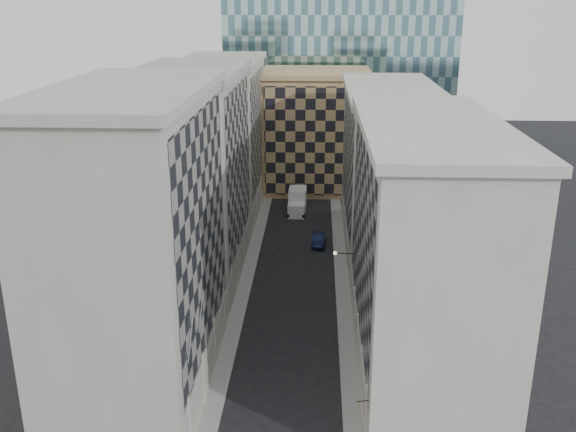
% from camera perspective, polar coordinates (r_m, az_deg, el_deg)
% --- Properties ---
extents(sidewalk_west, '(1.50, 100.00, 0.15)m').
position_cam_1_polar(sidewalk_west, '(70.18, -3.80, -5.96)').
color(sidewalk_west, gray).
rests_on(sidewalk_west, ground).
extents(sidewalk_east, '(1.50, 100.00, 0.15)m').
position_cam_1_polar(sidewalk_east, '(69.83, 4.84, -6.12)').
color(sidewalk_east, gray).
rests_on(sidewalk_east, ground).
extents(bldg_left_a, '(10.80, 22.80, 23.70)m').
position_cam_1_polar(bldg_left_a, '(49.45, -13.03, -2.59)').
color(bldg_left_a, '#A49E93').
rests_on(bldg_left_a, ground).
extents(bldg_left_b, '(10.80, 22.80, 22.70)m').
position_cam_1_polar(bldg_left_b, '(69.96, -8.33, 3.62)').
color(bldg_left_b, gray).
rests_on(bldg_left_b, ground).
extents(bldg_left_c, '(10.80, 22.80, 21.70)m').
position_cam_1_polar(bldg_left_c, '(91.17, -5.76, 6.97)').
color(bldg_left_c, '#A49E93').
rests_on(bldg_left_c, ground).
extents(bldg_right_a, '(10.80, 26.80, 20.70)m').
position_cam_1_polar(bldg_right_a, '(52.63, 11.84, -2.93)').
color(bldg_right_a, '#B3AEA4').
rests_on(bldg_right_a, ground).
extents(bldg_right_b, '(10.80, 28.80, 19.70)m').
position_cam_1_polar(bldg_right_b, '(78.25, 8.89, 4.11)').
color(bldg_right_b, '#B3AEA4').
rests_on(bldg_right_b, ground).
extents(tan_block, '(16.80, 14.80, 18.80)m').
position_cam_1_polar(tan_block, '(103.12, 2.45, 7.65)').
color(tan_block, tan).
rests_on(tan_block, ground).
extents(church_tower, '(7.20, 7.20, 51.50)m').
position_cam_1_polar(church_tower, '(115.30, 1.58, 17.62)').
color(church_tower, '#2F2924').
rests_on(church_tower, ground).
extents(flagpoles_left, '(0.10, 6.33, 2.33)m').
position_cam_1_polar(flagpoles_left, '(45.51, -8.19, -9.54)').
color(flagpoles_left, gray).
rests_on(flagpoles_left, ground).
extents(bracket_lamp, '(1.98, 0.36, 0.36)m').
position_cam_1_polar(bracket_lamp, '(61.85, 4.38, -3.31)').
color(bracket_lamp, black).
rests_on(bracket_lamp, ground).
extents(box_truck, '(2.61, 6.11, 3.32)m').
position_cam_1_polar(box_truck, '(92.43, 0.82, 1.21)').
color(box_truck, white).
rests_on(box_truck, ground).
extents(dark_car, '(1.77, 4.43, 1.43)m').
position_cam_1_polar(dark_car, '(80.42, 2.74, -2.11)').
color(dark_car, '#0F1537').
rests_on(dark_car, ground).
extents(shop_sign, '(0.90, 0.79, 0.88)m').
position_cam_1_polar(shop_sign, '(44.54, 6.41, -16.47)').
color(shop_sign, black).
rests_on(shop_sign, ground).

